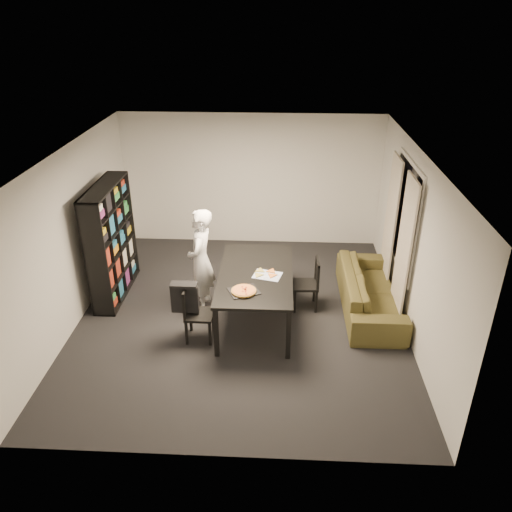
{
  "coord_description": "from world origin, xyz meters",
  "views": [
    {
      "loc": [
        0.57,
        -6.57,
        4.43
      ],
      "look_at": [
        0.23,
        0.01,
        1.05
      ],
      "focal_mm": 35.0,
      "sensor_mm": 36.0,
      "label": 1
    }
  ],
  "objects_px": {
    "bookshelf": "(111,242)",
    "dining_table": "(256,277)",
    "sofa": "(370,291)",
    "chair_right": "(311,280)",
    "baking_tray": "(244,291)",
    "chair_left": "(194,310)",
    "pepperoni_pizza": "(244,291)",
    "person": "(201,261)"
  },
  "relations": [
    {
      "from": "sofa",
      "to": "baking_tray",
      "type": "bearing_deg",
      "value": 116.05
    },
    {
      "from": "dining_table",
      "to": "pepperoni_pizza",
      "type": "relative_size",
      "value": 5.63
    },
    {
      "from": "chair_left",
      "to": "chair_right",
      "type": "distance_m",
      "value": 1.95
    },
    {
      "from": "pepperoni_pizza",
      "to": "bookshelf",
      "type": "bearing_deg",
      "value": 150.84
    },
    {
      "from": "chair_left",
      "to": "pepperoni_pizza",
      "type": "bearing_deg",
      "value": -92.53
    },
    {
      "from": "chair_right",
      "to": "baking_tray",
      "type": "bearing_deg",
      "value": -48.79
    },
    {
      "from": "dining_table",
      "to": "person",
      "type": "bearing_deg",
      "value": 160.3
    },
    {
      "from": "chair_right",
      "to": "sofa",
      "type": "relative_size",
      "value": 0.39
    },
    {
      "from": "dining_table",
      "to": "chair_left",
      "type": "xyz_separation_m",
      "value": [
        -0.87,
        -0.53,
        -0.26
      ]
    },
    {
      "from": "sofa",
      "to": "pepperoni_pizza",
      "type": "bearing_deg",
      "value": 116.58
    },
    {
      "from": "bookshelf",
      "to": "pepperoni_pizza",
      "type": "distance_m",
      "value": 2.58
    },
    {
      "from": "pepperoni_pizza",
      "to": "sofa",
      "type": "xyz_separation_m",
      "value": [
        1.94,
        0.97,
        -0.53
      ]
    },
    {
      "from": "bookshelf",
      "to": "person",
      "type": "relative_size",
      "value": 1.13
    },
    {
      "from": "chair_left",
      "to": "baking_tray",
      "type": "relative_size",
      "value": 2.12
    },
    {
      "from": "bookshelf",
      "to": "person",
      "type": "bearing_deg",
      "value": -13.93
    },
    {
      "from": "chair_right",
      "to": "sofa",
      "type": "bearing_deg",
      "value": 87.86
    },
    {
      "from": "person",
      "to": "pepperoni_pizza",
      "type": "height_order",
      "value": "person"
    },
    {
      "from": "baking_tray",
      "to": "bookshelf",
      "type": "bearing_deg",
      "value": 151.28
    },
    {
      "from": "chair_left",
      "to": "baking_tray",
      "type": "bearing_deg",
      "value": -90.77
    },
    {
      "from": "baking_tray",
      "to": "pepperoni_pizza",
      "type": "height_order",
      "value": "pepperoni_pizza"
    },
    {
      "from": "person",
      "to": "bookshelf",
      "type": "bearing_deg",
      "value": -99.5
    },
    {
      "from": "person",
      "to": "baking_tray",
      "type": "relative_size",
      "value": 4.2
    },
    {
      "from": "chair_left",
      "to": "sofa",
      "type": "relative_size",
      "value": 0.39
    },
    {
      "from": "dining_table",
      "to": "bookshelf",
      "type": "bearing_deg",
      "value": 163.93
    },
    {
      "from": "bookshelf",
      "to": "chair_left",
      "type": "xyz_separation_m",
      "value": [
        1.52,
        -1.21,
        -0.47
      ]
    },
    {
      "from": "bookshelf",
      "to": "chair_left",
      "type": "height_order",
      "value": "bookshelf"
    },
    {
      "from": "chair_right",
      "to": "person",
      "type": "bearing_deg",
      "value": -89.59
    },
    {
      "from": "dining_table",
      "to": "baking_tray",
      "type": "relative_size",
      "value": 4.92
    },
    {
      "from": "chair_right",
      "to": "person",
      "type": "relative_size",
      "value": 0.51
    },
    {
      "from": "chair_left",
      "to": "sofa",
      "type": "distance_m",
      "value": 2.83
    },
    {
      "from": "pepperoni_pizza",
      "to": "baking_tray",
      "type": "bearing_deg",
      "value": 90.18
    },
    {
      "from": "bookshelf",
      "to": "chair_left",
      "type": "bearing_deg",
      "value": -38.63
    },
    {
      "from": "pepperoni_pizza",
      "to": "sofa",
      "type": "relative_size",
      "value": 0.16
    },
    {
      "from": "bookshelf",
      "to": "dining_table",
      "type": "height_order",
      "value": "bookshelf"
    },
    {
      "from": "dining_table",
      "to": "chair_left",
      "type": "relative_size",
      "value": 2.32
    },
    {
      "from": "person",
      "to": "pepperoni_pizza",
      "type": "relative_size",
      "value": 4.8
    },
    {
      "from": "bookshelf",
      "to": "baking_tray",
      "type": "height_order",
      "value": "bookshelf"
    },
    {
      "from": "chair_right",
      "to": "sofa",
      "type": "xyz_separation_m",
      "value": [
        0.95,
        0.01,
        -0.17
      ]
    },
    {
      "from": "dining_table",
      "to": "chair_left",
      "type": "height_order",
      "value": "chair_left"
    },
    {
      "from": "dining_table",
      "to": "sofa",
      "type": "xyz_separation_m",
      "value": [
        1.8,
        0.4,
        -0.43
      ]
    },
    {
      "from": "pepperoni_pizza",
      "to": "person",
      "type": "bearing_deg",
      "value": 129.77
    },
    {
      "from": "chair_left",
      "to": "dining_table",
      "type": "bearing_deg",
      "value": -58.02
    }
  ]
}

